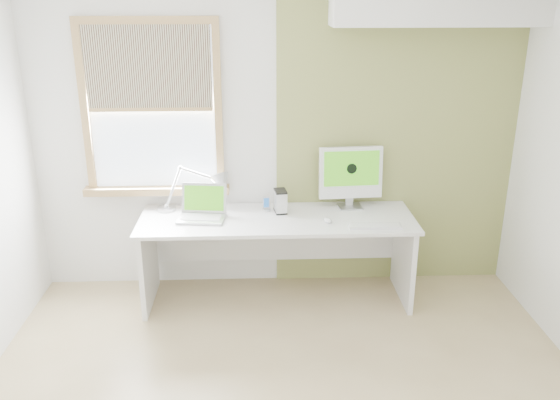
{
  "coord_description": "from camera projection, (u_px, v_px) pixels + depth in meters",
  "views": [
    {
      "loc": [
        -0.17,
        -2.95,
        2.45
      ],
      "look_at": [
        0.0,
        1.05,
        1.0
      ],
      "focal_mm": 37.43,
      "sensor_mm": 36.0,
      "label": 1
    }
  ],
  "objects": [
    {
      "name": "accent_wall",
      "position": [
        397.0,
        136.0,
        4.85
      ],
      "size": [
        2.0,
        0.02,
        2.6
      ],
      "primitive_type": "cube",
      "color": "#879B4B",
      "rests_on": "room"
    },
    {
      "name": "room",
      "position": [
        288.0,
        214.0,
        3.17
      ],
      "size": [
        4.04,
        3.54,
        2.64
      ],
      "color": "tan",
      "rests_on": "ground"
    },
    {
      "name": "window",
      "position": [
        152.0,
        110.0,
        4.66
      ],
      "size": [
        1.2,
        0.14,
        1.42
      ],
      "color": "olive",
      "rests_on": "room"
    },
    {
      "name": "external_drive",
      "position": [
        280.0,
        201.0,
        4.75
      ],
      "size": [
        0.11,
        0.16,
        0.19
      ],
      "color": "#B3B5B7",
      "rests_on": "desk"
    },
    {
      "name": "laptop",
      "position": [
        203.0,
        210.0,
        4.66
      ],
      "size": [
        0.4,
        0.33,
        0.26
      ],
      "color": "#B3B5B7",
      "rests_on": "desk"
    },
    {
      "name": "desk",
      "position": [
        277.0,
        237.0,
        4.79
      ],
      "size": [
        2.2,
        0.7,
        0.73
      ],
      "color": "white",
      "rests_on": "room"
    },
    {
      "name": "mouse",
      "position": [
        328.0,
        220.0,
        4.57
      ],
      "size": [
        0.08,
        0.11,
        0.03
      ],
      "primitive_type": "ellipsoid",
      "rotation": [
        0.0,
        0.0,
        0.23
      ],
      "color": "white",
      "rests_on": "desk"
    },
    {
      "name": "imac",
      "position": [
        351.0,
        174.0,
        4.81
      ],
      "size": [
        0.53,
        0.18,
        0.51
      ],
      "color": "#B3B5B7",
      "rests_on": "desk"
    },
    {
      "name": "desk_lamp",
      "position": [
        211.0,
        186.0,
        4.8
      ],
      "size": [
        0.67,
        0.27,
        0.37
      ],
      "color": "#B3B5B7",
      "rests_on": "desk"
    },
    {
      "name": "keyboard",
      "position": [
        375.0,
        226.0,
        4.48
      ],
      "size": [
        0.41,
        0.12,
        0.02
      ],
      "color": "white",
      "rests_on": "desk"
    },
    {
      "name": "phone_dock",
      "position": [
        266.0,
        207.0,
        4.8
      ],
      "size": [
        0.08,
        0.08,
        0.13
      ],
      "color": "#B3B5B7",
      "rests_on": "desk"
    }
  ]
}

